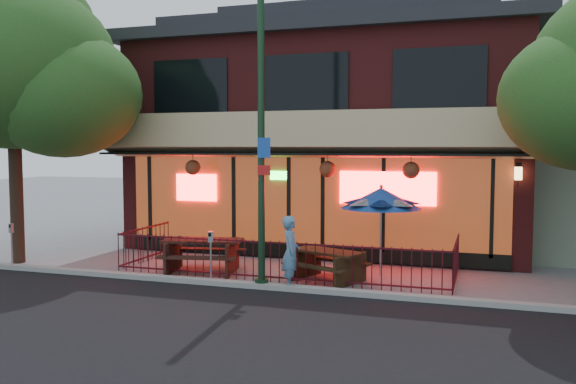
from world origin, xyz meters
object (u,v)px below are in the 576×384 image
Objects in this scene: picnic_table_left at (203,251)px; street_tree_left at (15,57)px; parking_meter_near at (211,248)px; street_light at (261,150)px; picnic_table_right at (327,261)px; parking_meter_far at (11,238)px; pedestrian at (291,253)px; patio_umbrella at (381,198)px.

street_tree_left is at bearing -176.69° from picnic_table_left.
street_tree_left is at bearing 172.75° from parking_meter_near.
picnic_table_left is (5.42, 0.31, -5.11)m from street_tree_left.
parking_meter_near is (-1.28, 0.00, -2.31)m from street_light.
picnic_table_right is (1.26, 1.10, -2.66)m from street_light.
picnic_table_right is 8.35m from parking_meter_far.
picnic_table_left is at bearing 13.36° from parking_meter_far.
street_tree_left is 3.80× the size of picnic_table_right.
parking_meter_near reaches higher than picnic_table_left.
pedestrian reaches higher than parking_meter_far.
street_tree_left is 6.48× the size of parking_meter_near.
patio_umbrella is (1.10, 1.07, 1.46)m from picnic_table_right.
patio_umbrella is 1.88× the size of parking_meter_far.
patio_umbrella is (9.82, 1.39, -3.72)m from street_tree_left.
street_tree_left reaches higher than patio_umbrella.
street_light is 3.47m from picnic_table_left.
parking_meter_near is at bearing -55.55° from picnic_table_left.
parking_meter_near is (6.18, -0.79, -4.83)m from street_tree_left.
pedestrian is (0.68, 0.05, -2.31)m from street_light.
patio_umbrella is at bearing 13.71° from picnic_table_left.
picnic_table_left is 1.87× the size of parking_meter_far.
street_tree_left is at bearing -171.97° from patio_umbrella.
patio_umbrella is (2.36, 2.17, -1.20)m from street_light.
parking_meter_near is at bearing -7.25° from street_tree_left.
parking_meter_far reaches higher than picnic_table_right.
parking_meter_far is (-9.36, -2.25, -1.13)m from patio_umbrella.
picnic_table_left is 1.82× the size of parking_meter_near.
pedestrian reaches higher than parking_meter_near.
street_tree_left is 6.65× the size of parking_meter_far.
street_light reaches higher than picnic_table_left.
pedestrian is at bearing -21.14° from picnic_table_left.
street_light is 7.38m from parking_meter_far.
street_tree_left reaches higher than picnic_table_right.
picnic_table_right is 0.93× the size of patio_umbrella.
picnic_table_right is at bearing 2.06° from street_tree_left.
patio_umbrella is (4.39, 1.07, 1.38)m from picnic_table_left.
picnic_table_right is 2.79m from parking_meter_near.
parking_meter_near is (0.75, -1.10, 0.28)m from picnic_table_left.
pedestrian is (2.72, -1.05, 0.27)m from picnic_table_left.
parking_meter_near is (-1.96, -0.05, 0.01)m from pedestrian.
picnic_table_left is (-2.03, 1.10, -2.59)m from street_light.
picnic_table_right is (8.72, 0.31, -5.18)m from street_tree_left.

